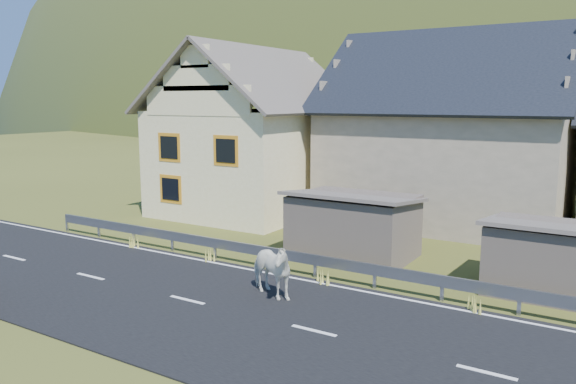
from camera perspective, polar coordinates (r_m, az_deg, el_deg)
The scene contains 10 objects.
ground at distance 13.88m, azimuth 2.65°, elevation -14.05°, with size 160.00×160.00×0.00m, color #3E4218.
road at distance 13.88m, azimuth 2.65°, elevation -13.98°, with size 60.00×7.00×0.04m, color black.
lane_markings at distance 13.87m, azimuth 2.65°, elevation -13.88°, with size 60.00×6.60×0.01m, color silver.
guardrail at distance 16.81m, azimuth 8.80°, elevation -7.89°, with size 28.10×0.09×0.75m.
shed_left at distance 19.95m, azimuth 6.69°, elevation -3.50°, with size 4.30×3.30×2.40m, color #6B5D52.
shed_right at distance 17.83m, azimuth 25.38°, elevation -6.24°, with size 3.80×2.90×2.20m, color #6B5D52.
house_cream at distance 28.26m, azimuth -3.32°, elevation 6.99°, with size 7.80×9.80×8.30m.
house_stone_a at distance 27.14m, azimuth 16.43°, elevation 7.11°, with size 10.80×9.80×8.90m.
conifer_patch at distance 135.72m, azimuth 4.84°, elevation 9.52°, with size 76.00×50.00×28.00m, color black.
horse at distance 15.84m, azimuth -1.95°, elevation -7.78°, with size 1.91×0.87×1.61m, color white.
Camera 1 is at (6.13, -11.17, 5.51)m, focal length 35.00 mm.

